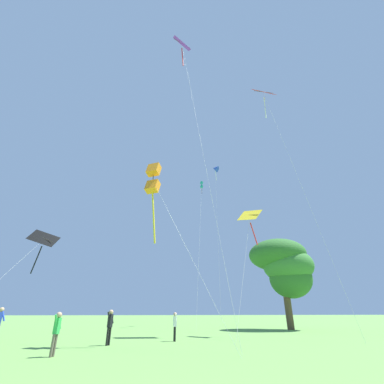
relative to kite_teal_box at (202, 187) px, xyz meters
The scene contains 11 objects.
kite_teal_box is the anchor object (origin of this frame).
kite_black_large 21.22m from the kite_teal_box, 159.87° to the right, with size 2.95×9.45×9.16m.
kite_orange_box 21.66m from the kite_teal_box, 111.69° to the right, with size 4.10×5.25×10.59m.
kite_blue_delta 7.14m from the kite_teal_box, 48.91° to the left, with size 2.38×6.22×24.02m.
kite_red_high 14.82m from the kite_teal_box, 72.64° to the right, with size 2.93×6.75×24.81m.
kite_purple_streamer 17.56m from the kite_teal_box, 110.16° to the right, with size 2.63×9.96×30.64m.
kite_yellow_diamond 16.62m from the kite_teal_box, 85.18° to the right, with size 4.41×5.36×9.87m.
person_in_red_shirt 26.29m from the kite_teal_box, 117.00° to the right, with size 0.38×0.49×1.69m.
person_foreground_watcher 24.25m from the kite_teal_box, 108.45° to the right, with size 0.21×0.51×1.56m.
person_child_small 29.54m from the kite_teal_box, 116.60° to the right, with size 0.24×0.50×1.57m.
tree_right_cluster 15.62m from the kite_teal_box, 44.14° to the right, with size 6.40×6.12×8.93m.
Camera 1 is at (0.45, -3.04, 1.54)m, focal length 25.24 mm.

